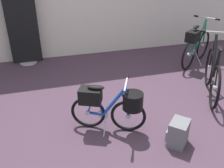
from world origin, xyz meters
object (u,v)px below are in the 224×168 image
at_px(folding_bike_foreground, 111,105).
at_px(backpack_on_floor, 178,133).
at_px(display_bike_right, 196,45).
at_px(display_bike_left, 212,74).
at_px(floor_banner_stand, 23,27).

xyz_separation_m(folding_bike_foreground, backpack_on_floor, (0.71, -0.50, -0.22)).
xyz_separation_m(display_bike_right, backpack_on_floor, (-1.51, -2.10, -0.26)).
xyz_separation_m(folding_bike_foreground, display_bike_left, (1.81, 0.45, -0.02)).
height_order(display_bike_left, backpack_on_floor, display_bike_left).
distance_m(display_bike_right, backpack_on_floor, 2.60).
distance_m(display_bike_left, backpack_on_floor, 1.47).
xyz_separation_m(floor_banner_stand, folding_bike_foreground, (1.10, -2.63, -0.39)).
bearing_deg(backpack_on_floor, floor_banner_stand, 120.01).
distance_m(folding_bike_foreground, display_bike_left, 1.86).
bearing_deg(display_bike_left, folding_bike_foreground, -166.12).
height_order(display_bike_left, display_bike_right, display_bike_left).
bearing_deg(display_bike_left, floor_banner_stand, 143.15).
xyz_separation_m(floor_banner_stand, display_bike_left, (2.91, -2.18, -0.41)).
bearing_deg(floor_banner_stand, backpack_on_floor, -59.99).
distance_m(floor_banner_stand, display_bike_right, 3.49).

